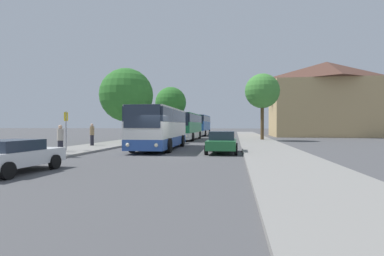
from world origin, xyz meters
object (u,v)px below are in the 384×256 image
(pedestrian_waiting_far, at_px, (92,134))
(tree_right_near, at_px, (262,91))
(bus_front, at_px, (160,127))
(parked_car_left_curb, at_px, (12,155))
(tree_left_far, at_px, (171,103))
(tree_left_near, at_px, (126,95))
(bus_middle, at_px, (187,126))
(pedestrian_waiting_near, at_px, (60,140))
(bus_stop_sign, at_px, (66,126))
(bus_rear, at_px, (200,125))
(parked_car_right_near, at_px, (222,142))
(pedestrian_walking_back, at_px, (60,139))

(pedestrian_waiting_far, relative_size, tree_right_near, 0.24)
(bus_front, xyz_separation_m, parked_car_left_curb, (-2.83, -12.19, -1.00))
(tree_left_far, bearing_deg, tree_left_near, -91.98)
(bus_middle, relative_size, pedestrian_waiting_near, 6.48)
(parked_car_left_curb, bearing_deg, tree_left_near, 100.51)
(bus_stop_sign, bearing_deg, bus_front, 33.54)
(bus_rear, xyz_separation_m, parked_car_left_curb, (-2.49, -42.05, -1.20))
(tree_left_near, bearing_deg, parked_car_right_near, -42.75)
(bus_rear, bearing_deg, tree_right_near, -58.54)
(bus_front, xyz_separation_m, parked_car_right_near, (4.93, -2.56, -0.94))
(bus_front, distance_m, pedestrian_waiting_far, 6.40)
(bus_middle, height_order, tree_right_near, tree_right_near)
(tree_left_near, distance_m, tree_right_near, 15.98)
(bus_front, height_order, bus_middle, bus_middle)
(bus_front, bearing_deg, tree_left_near, 126.19)
(bus_rear, bearing_deg, bus_front, -88.25)
(parked_car_right_near, distance_m, bus_stop_sign, 10.70)
(bus_front, xyz_separation_m, bus_stop_sign, (-5.65, -3.75, 0.10))
(pedestrian_waiting_far, distance_m, tree_left_far, 24.84)
(parked_car_right_near, bearing_deg, bus_stop_sign, 7.06)
(tree_left_near, bearing_deg, pedestrian_walking_back, -90.73)
(bus_stop_sign, xyz_separation_m, tree_left_far, (0.95, 29.33, 3.80))
(bus_middle, height_order, pedestrian_walking_back, bus_middle)
(parked_car_left_curb, xyz_separation_m, tree_left_far, (-1.87, 37.77, 4.90))
(tree_left_near, bearing_deg, pedestrian_waiting_near, -85.79)
(bus_stop_sign, distance_m, pedestrian_waiting_near, 3.13)
(parked_car_left_curb, relative_size, pedestrian_waiting_far, 2.24)
(bus_rear, height_order, parked_car_right_near, bus_rear)
(bus_front, xyz_separation_m, bus_middle, (-0.29, 14.83, 0.06))
(parked_car_right_near, xyz_separation_m, pedestrian_waiting_far, (-11.18, 3.76, 0.34))
(bus_rear, relative_size, pedestrian_waiting_far, 5.76)
(parked_car_right_near, distance_m, tree_left_near, 14.62)
(parked_car_left_curb, distance_m, tree_left_near, 19.76)
(pedestrian_waiting_near, relative_size, tree_right_near, 0.22)
(parked_car_left_curb, relative_size, parked_car_right_near, 0.97)
(bus_middle, bearing_deg, pedestrian_waiting_near, -100.45)
(bus_front, relative_size, parked_car_right_near, 2.38)
(parked_car_left_curb, height_order, bus_stop_sign, bus_stop_sign)
(bus_rear, height_order, bus_stop_sign, bus_rear)
(pedestrian_waiting_near, bearing_deg, tree_left_near, -141.55)
(pedestrian_waiting_near, bearing_deg, bus_middle, -156.56)
(bus_front, bearing_deg, bus_rear, 89.24)
(tree_right_near, bearing_deg, tree_left_far, 139.55)
(bus_rear, bearing_deg, parked_car_right_near, -79.67)
(bus_rear, xyz_separation_m, tree_right_near, (9.36, -15.97, 4.04))
(parked_car_right_near, height_order, bus_stop_sign, bus_stop_sign)
(pedestrian_waiting_far, xyz_separation_m, tree_right_near, (15.27, 12.69, 4.84))
(parked_car_right_near, distance_m, pedestrian_waiting_far, 11.80)
(bus_middle, relative_size, bus_rear, 1.05)
(bus_front, xyz_separation_m, pedestrian_walking_back, (-5.49, -4.67, -0.75))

